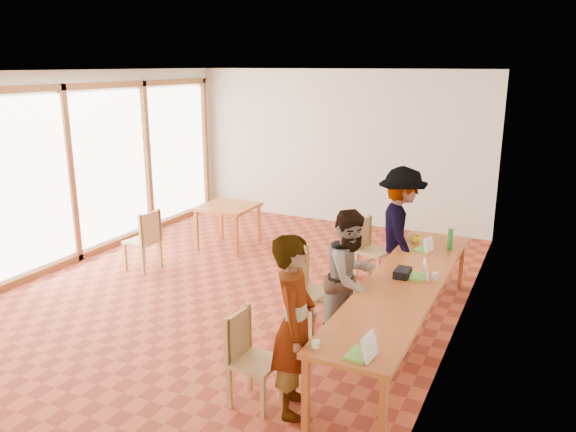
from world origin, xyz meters
name	(u,v)px	position (x,y,z in m)	size (l,w,h in m)	color
ground	(235,291)	(0.00, 0.00, 0.00)	(8.00, 8.00, 0.00)	#AC4529
wall_back	(338,148)	(0.00, 4.00, 1.50)	(6.00, 0.10, 3.00)	beige
wall_right	(463,211)	(3.00, 0.00, 1.50)	(0.10, 8.00, 3.00)	beige
window_wall	(69,169)	(-2.96, 0.00, 1.50)	(0.10, 8.00, 3.00)	white
ceiling	(229,69)	(0.00, 0.00, 3.02)	(6.00, 8.00, 0.04)	white
communal_table	(404,285)	(2.50, -0.48, 0.70)	(0.80, 4.00, 0.75)	#C6672C
side_table	(228,210)	(-1.10, 1.63, 0.67)	(0.90, 0.90, 0.75)	#C6672C
chair_near	(247,348)	(1.48, -2.24, 0.55)	(0.43, 0.43, 0.47)	tan
chair_mid	(302,280)	(1.30, -0.59, 0.59)	(0.55, 0.55, 0.51)	tan
chair_far	(310,283)	(1.40, -0.57, 0.56)	(0.49, 0.49, 0.49)	tan
chair_empty	(368,242)	(1.52, 1.29, 0.56)	(0.51, 0.51, 0.48)	tan
chair_spare	(146,234)	(-1.63, 0.13, 0.58)	(0.48, 0.48, 0.50)	tan
person_near	(295,325)	(1.94, -2.18, 0.84)	(0.62, 0.40, 1.69)	gray
person_mid	(351,279)	(1.97, -0.76, 0.79)	(0.77, 0.60, 1.58)	gray
person_far	(401,231)	(2.07, 0.98, 0.88)	(1.14, 0.66, 1.77)	gray
laptop_near	(364,351)	(2.62, -2.28, 0.81)	(0.24, 0.27, 0.21)	#6ACC40
laptop_mid	(422,273)	(2.65, -0.30, 0.81)	(0.25, 0.27, 0.20)	#6ACC40
laptop_far	(426,247)	(2.48, 0.67, 0.80)	(0.25, 0.26, 0.19)	#6ACC40
yellow_mug	(416,239)	(2.28, 0.96, 0.80)	(0.12, 0.12, 0.10)	yellow
green_bottle	(450,239)	(2.75, 0.86, 0.89)	(0.07, 0.07, 0.28)	#227E32
clear_glass	(435,276)	(2.80, -0.31, 0.80)	(0.07, 0.07, 0.09)	silver
condiment_cup	(316,344)	(2.20, -2.30, 0.78)	(0.08, 0.08, 0.06)	white
pink_phone	(434,248)	(2.55, 0.82, 0.76)	(0.05, 0.10, 0.01)	#C43044
black_pouch	(402,273)	(2.44, -0.36, 0.80)	(0.16, 0.26, 0.09)	black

